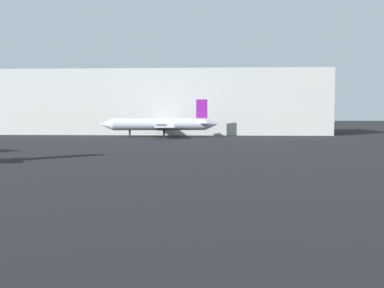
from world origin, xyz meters
name	(u,v)px	position (x,y,z in m)	size (l,w,h in m)	color
airplane_distant	(161,124)	(-13.55, 92.08, 2.69)	(25.20, 19.90, 7.99)	silver
terminal_building	(151,103)	(-18.58, 112.60, 7.63)	(86.08, 26.39, 15.27)	#B7B7B2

